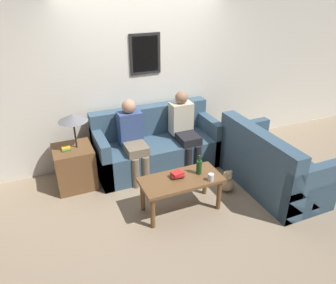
# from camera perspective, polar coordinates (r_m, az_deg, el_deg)

# --- Properties ---
(ground_plane) EXTENTS (16.00, 16.00, 0.00)m
(ground_plane) POSITION_cam_1_polar(r_m,az_deg,el_deg) (4.94, 0.07, -6.68)
(ground_plane) COLOR gray
(wall_back) EXTENTS (9.00, 0.08, 2.60)m
(wall_back) POSITION_cam_1_polar(r_m,az_deg,el_deg) (5.17, -4.03, 10.82)
(wall_back) COLOR silver
(wall_back) RESTS_ON ground_plane
(couch_main) EXTENTS (1.90, 0.81, 0.93)m
(couch_main) POSITION_cam_1_polar(r_m,az_deg,el_deg) (5.16, -2.06, -0.86)
(couch_main) COLOR #385166
(couch_main) RESTS_ON ground_plane
(couch_side) EXTENTS (0.81, 1.58, 0.93)m
(couch_side) POSITION_cam_1_polar(r_m,az_deg,el_deg) (4.85, 17.34, -4.14)
(couch_side) COLOR #385166
(couch_side) RESTS_ON ground_plane
(coffee_table) EXTENTS (1.03, 0.49, 0.47)m
(coffee_table) POSITION_cam_1_polar(r_m,az_deg,el_deg) (4.16, 2.30, -7.25)
(coffee_table) COLOR brown
(coffee_table) RESTS_ON ground_plane
(side_table_with_lamp) EXTENTS (0.54, 0.54, 1.10)m
(side_table_with_lamp) POSITION_cam_1_polar(r_m,az_deg,el_deg) (4.84, -15.95, -3.52)
(side_table_with_lamp) COLOR brown
(side_table_with_lamp) RESTS_ON ground_plane
(wine_bottle) EXTENTS (0.07, 0.07, 0.26)m
(wine_bottle) POSITION_cam_1_polar(r_m,az_deg,el_deg) (4.18, 5.43, -4.32)
(wine_bottle) COLOR #19421E
(wine_bottle) RESTS_ON coffee_table
(drinking_glass) EXTENTS (0.07, 0.07, 0.09)m
(drinking_glass) POSITION_cam_1_polar(r_m,az_deg,el_deg) (4.09, 7.49, -6.10)
(drinking_glass) COLOR silver
(drinking_glass) RESTS_ON coffee_table
(book_stack) EXTENTS (0.17, 0.13, 0.08)m
(book_stack) POSITION_cam_1_polar(r_m,az_deg,el_deg) (4.12, 1.64, -5.71)
(book_stack) COLOR black
(book_stack) RESTS_ON coffee_table
(person_left) EXTENTS (0.34, 0.60, 1.18)m
(person_left) POSITION_cam_1_polar(r_m,az_deg,el_deg) (4.77, -6.15, 0.89)
(person_left) COLOR #756651
(person_left) RESTS_ON ground_plane
(person_right) EXTENTS (0.34, 0.61, 1.19)m
(person_right) POSITION_cam_1_polar(r_m,az_deg,el_deg) (5.06, 2.86, 2.55)
(person_right) COLOR black
(person_right) RESTS_ON ground_plane
(teddy_bear) EXTENTS (0.20, 0.20, 0.32)m
(teddy_bear) POSITION_cam_1_polar(r_m,az_deg,el_deg) (4.73, 10.25, -6.87)
(teddy_bear) COLOR tan
(teddy_bear) RESTS_ON ground_plane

